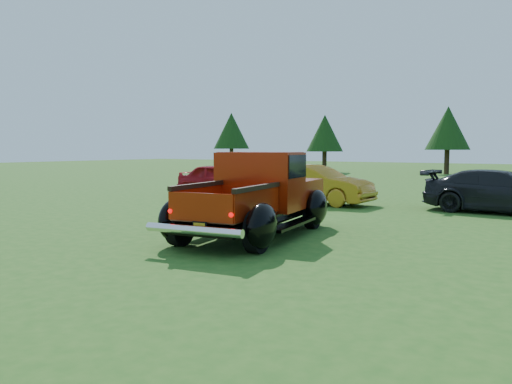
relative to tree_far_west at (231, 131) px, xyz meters
name	(u,v)px	position (x,y,z in m)	size (l,w,h in m)	color
ground	(236,248)	(22.00, -30.00, -3.52)	(120.00, 120.00, 0.00)	#265819
tree_far_west	(231,131)	(0.00, 0.00, 0.00)	(3.33, 3.33, 5.20)	#332114
tree_west	(325,133)	(10.00, -1.00, -0.41)	(2.94, 2.94, 4.60)	#332114
tree_mid_left	(448,128)	(19.00, 1.00, -0.14)	(3.20, 3.20, 5.00)	#332114
pickup_truck	(260,195)	(21.49, -28.36, -2.66)	(2.88, 5.12, 1.82)	black
show_car_red	(222,180)	(15.50, -21.90, -2.87)	(1.54, 3.83, 1.30)	#9D0E14
show_car_yellow	(314,184)	(19.79, -22.28, -2.85)	(1.41, 4.04, 1.33)	#AA7116
show_car_grey	(501,192)	(25.50, -21.48, -2.89)	(1.78, 4.37, 1.27)	black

